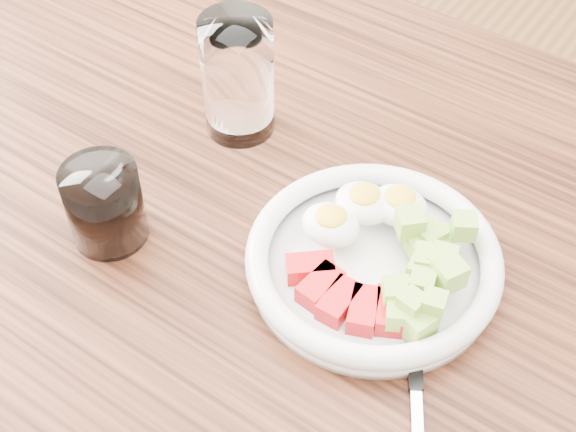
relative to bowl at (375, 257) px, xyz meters
name	(u,v)px	position (x,y,z in m)	size (l,w,h in m)	color
dining_table	(290,305)	(-0.08, -0.02, -0.12)	(1.50, 0.90, 0.77)	brown
bowl	(375,257)	(0.00, 0.00, 0.00)	(0.24, 0.24, 0.06)	white
fork	(415,370)	(0.09, -0.08, -0.02)	(0.11, 0.17, 0.01)	black
water_glass	(238,77)	(-0.23, 0.10, 0.05)	(0.08, 0.08, 0.14)	white
coffee_glass	(105,205)	(-0.24, -0.11, 0.02)	(0.08, 0.08, 0.09)	white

